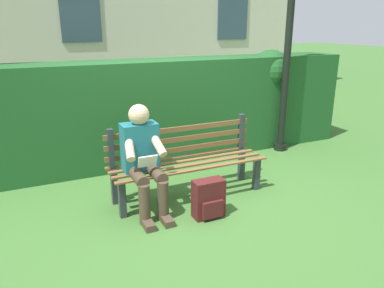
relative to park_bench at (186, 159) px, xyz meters
The scene contains 6 objects.
ground 0.44m from the park_bench, 90.00° to the left, with size 60.00×60.00×0.00m, color #3D6B2D.
park_bench is the anchor object (origin of this frame).
person_seated 0.62m from the park_bench, 17.45° to the left, with size 0.44×0.73×1.16m.
hedge_backdrop 1.39m from the park_bench, 101.38° to the right, with size 6.00×0.78×1.57m.
backpack 0.66m from the park_bench, 89.03° to the left, with size 0.33×0.24×0.41m.
lamp_post 2.74m from the park_bench, 157.48° to the right, with size 0.29×0.29×3.27m.
Camera 1 is at (1.63, 3.64, 1.94)m, focal length 34.48 mm.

